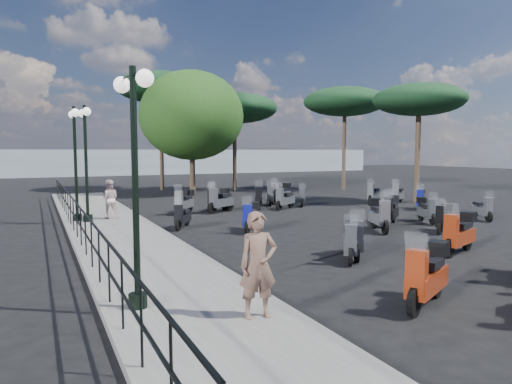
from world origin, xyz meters
name	(u,v)px	position (x,y,z in m)	size (l,w,h in m)	color
ground	(323,233)	(0.00, 0.00, 0.00)	(120.00, 120.00, 0.00)	black
sidewalk	(116,232)	(-6.50, 3.00, 0.07)	(3.00, 30.00, 0.15)	#605D5B
railing	(75,211)	(-7.80, 2.80, 0.90)	(0.04, 26.04, 1.10)	black
lamp_post_0	(135,172)	(-7.40, -5.23, 2.48)	(0.49, 1.18, 4.09)	black
lamp_post_1	(86,156)	(-7.16, 5.38, 2.67)	(0.37, 1.30, 4.41)	black
lamp_post_2	(75,156)	(-7.50, 5.77, 2.65)	(0.35, 1.29, 4.38)	black
woman	(258,265)	(-5.74, -6.54, 1.01)	(0.63, 0.41, 1.73)	brown
pedestrian_far	(109,199)	(-6.30, 5.85, 0.93)	(0.76, 0.59, 1.55)	beige
scooter_1	(427,277)	(-2.55, -7.04, 0.55)	(1.70, 1.04, 1.47)	black
scooter_2	(350,242)	(-1.61, -3.57, 0.49)	(1.12, 1.39, 1.30)	black
scooter_3	(182,218)	(-4.12, 3.05, 0.41)	(0.93, 1.28, 1.18)	black
scooter_4	(218,201)	(-1.24, 6.87, 0.53)	(1.47, 1.24, 1.40)	black
scooter_5	(221,201)	(-1.24, 6.56, 0.52)	(1.66, 1.10, 1.49)	black
scooter_8	(354,240)	(-1.30, -3.35, 0.47)	(1.02, 1.51, 1.36)	black
scooter_9	(251,218)	(-2.10, 1.44, 0.49)	(1.14, 1.37, 1.30)	black
scooter_10	(184,202)	(-2.87, 6.91, 0.52)	(1.28, 1.41, 1.38)	black
scooter_11	(259,198)	(1.08, 7.30, 0.49)	(0.96, 1.66, 1.42)	black
scooter_14	(459,234)	(1.57, -4.28, 0.56)	(1.78, 0.90, 1.48)	black
scooter_15	(391,211)	(3.35, 0.37, 0.54)	(1.52, 1.25, 1.43)	black
scooter_16	(285,200)	(2.01, 6.28, 0.47)	(1.51, 1.01, 1.36)	black
scooter_17	(271,196)	(2.23, 8.19, 0.50)	(0.99, 1.51, 1.33)	black
scooter_20	(444,219)	(3.89, -1.67, 0.48)	(1.44, 0.96, 1.27)	black
scooter_21	(379,216)	(2.01, -0.52, 0.55)	(0.99, 1.72, 1.47)	black
scooter_22	(302,198)	(3.49, 7.06, 0.42)	(0.93, 1.34, 1.22)	black
scooter_23	(281,194)	(2.98, 8.43, 0.54)	(1.64, 1.08, 1.44)	black
scooter_26	(482,210)	(7.57, -0.35, 0.43)	(0.79, 1.47, 1.25)	black
scooter_27	(427,211)	(5.00, 0.15, 0.48)	(0.86, 1.50, 1.27)	black
scooter_28	(421,200)	(7.96, 3.36, 0.48)	(1.31, 1.16, 1.27)	black
scooter_29	(373,194)	(7.68, 6.48, 0.48)	(1.50, 1.06, 1.37)	black
scooter_30	(398,195)	(8.73, 5.73, 0.48)	(1.50, 1.06, 1.37)	black
broadleaf_tree	(192,116)	(0.36, 15.63, 5.12)	(6.79, 6.79, 8.02)	#38281E
pine_0	(235,108)	(3.92, 16.91, 5.83)	(6.10, 6.10, 6.91)	#38281E
pine_1	(345,102)	(11.22, 13.91, 6.34)	(5.92, 5.92, 7.40)	#38281E
pine_2	(160,88)	(-0.58, 19.86, 7.35)	(6.38, 6.38, 8.49)	#38281E
pine_3	(419,100)	(10.08, 5.75, 5.61)	(5.01, 5.01, 6.51)	#38281E
distant_hills	(115,162)	(0.00, 45.00, 1.50)	(70.00, 8.00, 3.00)	gray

